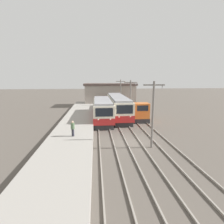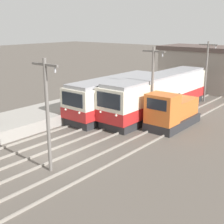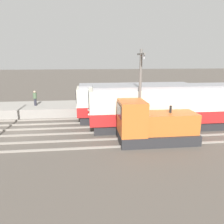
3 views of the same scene
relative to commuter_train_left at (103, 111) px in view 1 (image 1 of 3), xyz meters
name	(u,v)px [view 1 (image 1 of 3)]	position (x,y,z in m)	size (l,w,h in m)	color
ground_plane	(131,142)	(2.60, -9.74, -1.61)	(200.00, 200.00, 0.00)	#564F47
platform_left	(71,140)	(-3.65, -9.74, -1.16)	(4.50, 54.00, 0.91)	gray
track_left	(106,142)	(0.00, -9.74, -1.54)	(1.54, 60.00, 0.14)	gray
track_center	(133,141)	(2.80, -9.74, -1.54)	(1.54, 60.00, 0.14)	gray
track_right	(160,140)	(5.80, -9.74, -1.54)	(1.54, 60.00, 0.14)	gray
commuter_train_left	(103,111)	(0.00, 0.00, 0.00)	(2.84, 10.97, 3.45)	#28282B
commuter_train_center	(118,107)	(2.80, 2.99, 0.09)	(2.84, 14.86, 3.65)	#28282B
shunting_locomotive	(138,113)	(5.80, 0.02, -0.41)	(2.40, 5.46, 3.00)	#28282B
catenary_mast_near	(153,112)	(4.31, -11.38, 1.90)	(2.00, 0.20, 6.40)	slate
catenary_mast_mid	(130,99)	(4.31, -0.63, 1.90)	(2.00, 0.20, 6.40)	slate
catenary_mast_far	(121,93)	(4.31, 10.12, 1.90)	(2.00, 0.20, 6.40)	slate
person_on_platform	(73,128)	(-3.39, -9.92, 0.14)	(0.38, 0.38, 1.57)	#282833
station_building	(110,94)	(2.49, 16.26, 1.15)	(12.60, 6.30, 5.48)	gray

